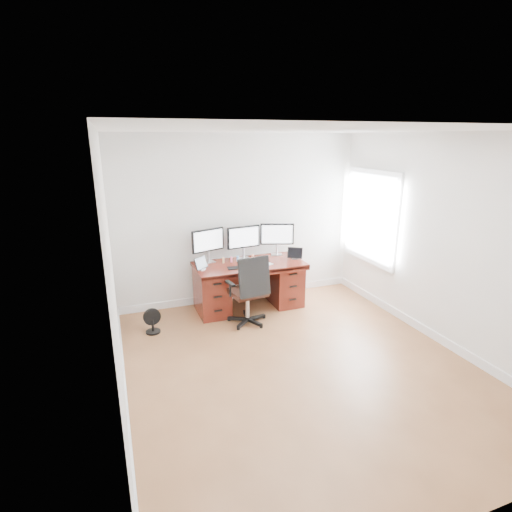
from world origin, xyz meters
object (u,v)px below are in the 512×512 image
object	(u,v)px
office_chair	(249,302)
desk	(249,283)
keyboard	(253,267)
monitor_center	(244,238)
floor_fan	(152,321)

from	to	relation	value
office_chair	desk	bearing A→B (deg)	63.45
office_chair	keyboard	size ratio (longest dim) A/B	3.85
monitor_center	keyboard	distance (m)	0.59
office_chair	floor_fan	distance (m)	1.38
monitor_center	keyboard	size ratio (longest dim) A/B	2.02
desk	office_chair	distance (m)	0.60
office_chair	keyboard	distance (m)	0.55
keyboard	desk	bearing A→B (deg)	109.59
office_chair	keyboard	xyz separation A→B (m)	(0.18, 0.31, 0.41)
desk	floor_fan	world-z (taller)	desk
desk	floor_fan	size ratio (longest dim) A/B	4.84
office_chair	monitor_center	world-z (taller)	monitor_center
desk	monitor_center	bearing A→B (deg)	89.96
desk	monitor_center	distance (m)	0.72
floor_fan	monitor_center	xyz separation A→B (m)	(1.55, 0.60, 0.92)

